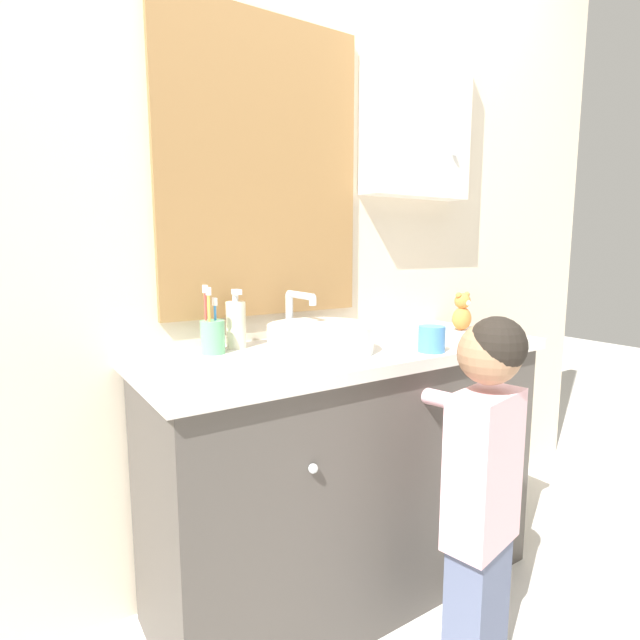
{
  "coord_description": "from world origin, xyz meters",
  "views": [
    {
      "loc": [
        -0.89,
        -0.85,
        1.11
      ],
      "look_at": [
        -0.14,
        0.3,
        0.9
      ],
      "focal_mm": 28.0,
      "sensor_mm": 36.0,
      "label": 1
    }
  ],
  "objects": [
    {
      "name": "vanity_counter",
      "position": [
        0.0,
        0.35,
        0.4
      ],
      "size": [
        1.26,
        0.5,
        0.8
      ],
      "color": "#4C4742",
      "rests_on": "ground_plane"
    },
    {
      "name": "sink_basin",
      "position": [
        -0.11,
        0.35,
        0.85
      ],
      "size": [
        0.31,
        0.36,
        0.17
      ],
      "color": "white",
      "rests_on": "vanity_counter"
    },
    {
      "name": "toothbrush_holder",
      "position": [
        -0.38,
        0.49,
        0.86
      ],
      "size": [
        0.07,
        0.07,
        0.2
      ],
      "color": "#66B27F",
      "rests_on": "vanity_counter"
    },
    {
      "name": "drinking_cup",
      "position": [
        0.16,
        0.16,
        0.84
      ],
      "size": [
        0.08,
        0.08,
        0.08
      ],
      "primitive_type": "cylinder",
      "color": "#4789D1",
      "rests_on": "vanity_counter"
    },
    {
      "name": "soap_dispenser",
      "position": [
        -0.29,
        0.52,
        0.88
      ],
      "size": [
        0.06,
        0.06,
        0.18
      ],
      "color": "beige",
      "rests_on": "vanity_counter"
    },
    {
      "name": "teddy_bear",
      "position": [
        0.53,
        0.37,
        0.87
      ],
      "size": [
        0.08,
        0.07,
        0.14
      ],
      "color": "orange",
      "rests_on": "vanity_counter"
    },
    {
      "name": "wall_back",
      "position": [
        0.02,
        0.62,
        1.27
      ],
      "size": [
        3.2,
        0.18,
        2.5
      ],
      "color": "beige",
      "rests_on": "ground_plane"
    },
    {
      "name": "child_figure",
      "position": [
        0.08,
        -0.1,
        0.54
      ],
      "size": [
        0.22,
        0.47,
        0.95
      ],
      "color": "slate",
      "rests_on": "ground_plane"
    }
  ]
}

